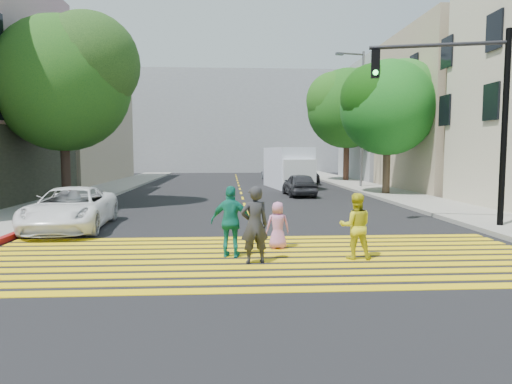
{
  "coord_description": "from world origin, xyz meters",
  "views": [
    {
      "loc": [
        -0.73,
        -9.17,
        2.49
      ],
      "look_at": [
        0.0,
        3.0,
        1.4
      ],
      "focal_mm": 32.0,
      "sensor_mm": 36.0,
      "label": 1
    }
  ],
  "objects": [
    {
      "name": "dark_car_near",
      "position": [
        3.22,
        16.09,
        0.64
      ],
      "size": [
        1.67,
        3.81,
        1.28
      ],
      "primitive_type": "imported",
      "rotation": [
        0.0,
        0.0,
        3.18
      ],
      "color": "#252529",
      "rests_on": "ground"
    },
    {
      "name": "pedestrian_man",
      "position": [
        -0.16,
        0.82,
        0.86
      ],
      "size": [
        0.7,
        0.53,
        1.73
      ],
      "primitive_type": "imported",
      "rotation": [
        0.0,
        0.0,
        3.34
      ],
      "color": "#29292B",
      "rests_on": "ground"
    },
    {
      "name": "pedestrian_woman",
      "position": [
        2.19,
        1.07,
        0.77
      ],
      "size": [
        0.81,
        0.66,
        1.54
      ],
      "primitive_type": "imported",
      "rotation": [
        0.0,
        0.0,
        3.03
      ],
      "color": "gold",
      "rests_on": "ground"
    },
    {
      "name": "white_sedan",
      "position": [
        -5.78,
        5.62,
        0.67
      ],
      "size": [
        2.53,
        4.95,
        1.34
      ],
      "primitive_type": "imported",
      "rotation": [
        0.0,
        0.0,
        0.07
      ],
      "color": "white",
      "rests_on": "ground"
    },
    {
      "name": "building_left_tan",
      "position": [
        -16.0,
        28.0,
        5.0
      ],
      "size": [
        12.0,
        16.0,
        10.0
      ],
      "primitive_type": "cube",
      "color": "tan",
      "rests_on": "ground"
    },
    {
      "name": "curb_red",
      "position": [
        -6.9,
        6.0,
        0.08
      ],
      "size": [
        0.2,
        8.0,
        0.16
      ],
      "primitive_type": "cube",
      "color": "maroon",
      "rests_on": "ground"
    },
    {
      "name": "tree_left",
      "position": [
        -7.98,
        11.86,
        5.79
      ],
      "size": [
        7.92,
        7.67,
        8.58
      ],
      "rotation": [
        0.0,
        0.0,
        -0.36
      ],
      "color": "#2E2018",
      "rests_on": "ground"
    },
    {
      "name": "silver_car",
      "position": [
        3.21,
        30.41,
        0.65
      ],
      "size": [
        2.09,
        4.6,
        1.31
      ],
      "primitive_type": "imported",
      "rotation": [
        0.0,
        0.0,
        3.2
      ],
      "color": "#A6ABB7",
      "rests_on": "ground"
    },
    {
      "name": "tree_right_near",
      "position": [
        8.17,
        15.96,
        5.18
      ],
      "size": [
        6.21,
        5.96,
        7.66
      ],
      "rotation": [
        0.0,
        0.0,
        0.14
      ],
      "color": "#453523",
      "rests_on": "ground"
    },
    {
      "name": "backdrop_block",
      "position": [
        0.0,
        48.0,
        6.0
      ],
      "size": [
        30.0,
        8.0,
        12.0
      ],
      "primitive_type": "cube",
      "color": "gray",
      "rests_on": "ground"
    },
    {
      "name": "tree_right_far",
      "position": [
        8.95,
        27.72,
        6.3
      ],
      "size": [
        7.24,
        6.69,
        9.33
      ],
      "rotation": [
        0.0,
        0.0,
        0.04
      ],
      "color": "#3C2919",
      "rests_on": "ground"
    },
    {
      "name": "pedestrian_extra",
      "position": [
        -0.67,
        1.44,
        0.84
      ],
      "size": [
        1.05,
        0.6,
        1.68
      ],
      "primitive_type": "imported",
      "rotation": [
        0.0,
        0.0,
        2.94
      ],
      "color": "#147B66",
      "rests_on": "ground"
    },
    {
      "name": "building_right_grey",
      "position": [
        15.0,
        30.0,
        5.0
      ],
      "size": [
        10.0,
        10.0,
        10.0
      ],
      "primitive_type": "cube",
      "color": "gray",
      "rests_on": "ground"
    },
    {
      "name": "street_lamp",
      "position": [
        7.96,
        20.93,
        5.18
      ],
      "size": [
        2.03,
        0.59,
        9.03
      ],
      "rotation": [
        0.0,
        0.0,
        0.2
      ],
      "color": "slate",
      "rests_on": "ground"
    },
    {
      "name": "traffic_signal",
      "position": [
        6.77,
        4.98,
        4.05
      ],
      "size": [
        4.17,
        1.26,
        6.25
      ],
      "rotation": [
        0.0,
        0.0,
        -0.25
      ],
      "color": "black",
      "rests_on": "ground"
    },
    {
      "name": "sidewalk_right",
      "position": [
        8.5,
        15.0,
        0.07
      ],
      "size": [
        3.0,
        60.0,
        0.15
      ],
      "primitive_type": "cube",
      "color": "gray",
      "rests_on": "ground"
    },
    {
      "name": "lane_line",
      "position": [
        0.0,
        22.5,
        0.01
      ],
      "size": [
        0.12,
        34.4,
        0.01
      ],
      "color": "yellow",
      "rests_on": "ground"
    },
    {
      "name": "dark_car_parked",
      "position": [
        5.23,
        25.41,
        0.61
      ],
      "size": [
        1.38,
        3.72,
        1.21
      ],
      "primitive_type": "imported",
      "rotation": [
        0.0,
        0.0,
        0.03
      ],
      "color": "black",
      "rests_on": "ground"
    },
    {
      "name": "building_right_tan",
      "position": [
        15.0,
        19.0,
        5.0
      ],
      "size": [
        10.0,
        10.0,
        10.0
      ],
      "primitive_type": "cube",
      "color": "tan",
      "rests_on": "ground"
    },
    {
      "name": "crosswalk",
      "position": [
        0.0,
        1.28,
        0.01
      ],
      "size": [
        13.4,
        5.3,
        0.01
      ],
      "color": "yellow",
      "rests_on": "ground"
    },
    {
      "name": "sidewalk_left",
      "position": [
        -8.5,
        22.0,
        0.07
      ],
      "size": [
        3.0,
        40.0,
        0.15
      ],
      "primitive_type": "cube",
      "color": "gray",
      "rests_on": "ground"
    },
    {
      "name": "white_van",
      "position": [
        3.36,
        21.67,
        1.31
      ],
      "size": [
        2.91,
        6.08,
        2.76
      ],
      "rotation": [
        0.0,
        0.0,
        0.13
      ],
      "color": "white",
      "rests_on": "ground"
    },
    {
      "name": "ground",
      "position": [
        0.0,
        0.0,
        0.0
      ],
      "size": [
        120.0,
        120.0,
        0.0
      ],
      "primitive_type": "plane",
      "color": "black"
    },
    {
      "name": "pedestrian_child",
      "position": [
        0.51,
        2.29,
        0.61
      ],
      "size": [
        0.6,
        0.4,
        1.21
      ],
      "primitive_type": "imported",
      "rotation": [
        0.0,
        0.0,
        3.16
      ],
      "color": "#C876A5",
      "rests_on": "ground"
    }
  ]
}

